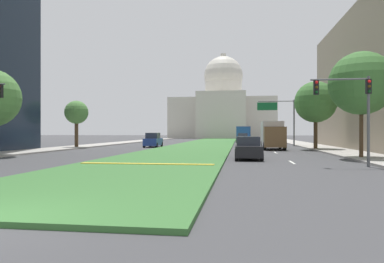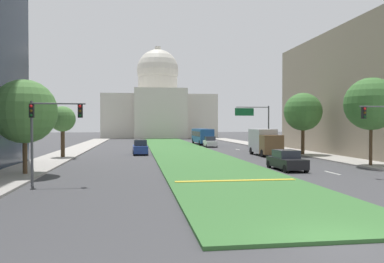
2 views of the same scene
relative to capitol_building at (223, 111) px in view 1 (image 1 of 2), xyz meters
The scene contains 17 objects.
ground_plane 52.71m from the capitol_building, 90.00° to the right, with size 260.00×260.00×0.00m, color #3D3D3F.
grass_median 57.91m from the capitol_building, 90.00° to the right, with size 8.74×95.04×0.14m, color #386B33.
median_curb_nose 92.30m from the capitol_building, 90.00° to the right, with size 7.87×0.50×0.04m, color gold.
lane_dashes_right 63.34m from the capitol_building, 81.97° to the right, with size 0.16×55.93×0.01m.
sidewalk_left 64.93m from the capitol_building, 103.62° to the right, with size 4.00×95.04×0.15m, color #9E9991.
sidewalk_right 64.93m from the capitol_building, 76.38° to the right, with size 4.00×95.04×0.15m, color #9E9991.
capitol_building is the anchor object (origin of this frame).
traffic_light_near_right 91.32m from the capitol_building, 82.56° to the right, with size 3.34×0.35×5.20m.
overhead_guide_sign 62.69m from the capitol_building, 79.89° to the right, with size 5.18×0.20×6.50m.
street_tree_right_near 85.68m from the capitol_building, 80.44° to the right, with size 4.65×4.65×7.91m.
street_tree_left_mid 73.04m from the capitol_building, 101.44° to the right, with size 2.84×2.84×5.81m.
street_tree_right_mid 72.93m from the capitol_building, 79.19° to the right, with size 4.58×4.58×7.60m.
sedan_lead_stopped 86.15m from the capitol_building, 86.02° to the right, with size 2.01×4.54×1.65m.
sedan_midblock 68.08m from the capitol_building, 94.99° to the right, with size 1.94×4.37×1.87m.
sedan_distant 53.42m from the capitol_building, 83.66° to the right, with size 1.95×4.42×1.77m.
box_truck_delivery 71.89m from the capitol_building, 82.73° to the right, with size 2.40×6.40×3.20m.
city_bus 45.01m from the capitol_building, 82.31° to the right, with size 2.62×11.00×2.95m.
Camera 1 is at (5.37, -6.60, 2.02)m, focal length 32.38 mm.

